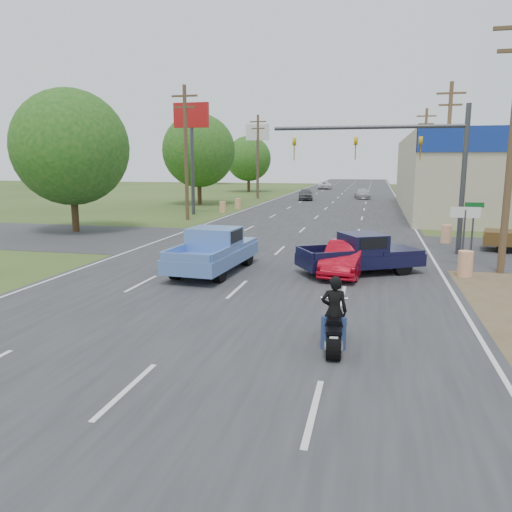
% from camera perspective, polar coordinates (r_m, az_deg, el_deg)
% --- Properties ---
extents(ground, '(200.00, 200.00, 0.00)m').
position_cam_1_polar(ground, '(10.24, -14.57, -14.72)').
color(ground, '#2E441B').
rests_on(ground, ground).
extents(main_road, '(15.00, 180.00, 0.02)m').
position_cam_1_polar(main_road, '(48.53, 7.99, 5.39)').
color(main_road, '#2D2D30').
rests_on(main_road, ground).
extents(cross_road, '(120.00, 10.00, 0.02)m').
position_cam_1_polar(cross_road, '(26.86, 3.52, 1.33)').
color(cross_road, '#2D2D30').
rests_on(cross_road, ground).
extents(utility_pole_2, '(2.00, 0.28, 10.00)m').
position_cam_1_polar(utility_pole_2, '(39.47, 21.03, 11.35)').
color(utility_pole_2, '#4C3823').
rests_on(utility_pole_2, ground).
extents(utility_pole_3, '(2.00, 0.28, 10.00)m').
position_cam_1_polar(utility_pole_3, '(57.36, 18.68, 11.04)').
color(utility_pole_3, '#4C3823').
rests_on(utility_pole_3, ground).
extents(utility_pole_5, '(2.00, 0.28, 10.00)m').
position_cam_1_polar(utility_pole_5, '(38.76, -8.02, 11.96)').
color(utility_pole_5, '#4C3823').
rests_on(utility_pole_5, ground).
extents(utility_pole_6, '(2.00, 0.28, 10.00)m').
position_cam_1_polar(utility_pole_6, '(61.75, 0.22, 11.51)').
color(utility_pole_6, '#4C3823').
rests_on(utility_pole_6, ground).
extents(tree_0, '(7.14, 7.14, 8.84)m').
position_cam_1_polar(tree_0, '(33.68, -20.42, 11.54)').
color(tree_0, '#422D19').
rests_on(tree_0, ground).
extents(tree_1, '(7.56, 7.56, 9.36)m').
position_cam_1_polar(tree_1, '(53.28, -6.57, 11.87)').
color(tree_1, '#422D19').
rests_on(tree_1, ground).
extents(tree_2, '(6.72, 6.72, 8.32)m').
position_cam_1_polar(tree_2, '(76.45, -0.85, 11.06)').
color(tree_2, '#422D19').
rests_on(tree_2, ground).
extents(tree_4, '(9.24, 9.24, 11.44)m').
position_cam_1_polar(tree_4, '(102.25, -22.72, 11.18)').
color(tree_4, '#422D19').
rests_on(tree_4, ground).
extents(tree_6, '(8.82, 8.82, 10.92)m').
position_cam_1_polar(tree_6, '(108.77, -5.29, 11.69)').
color(tree_6, '#422D19').
rests_on(tree_6, ground).
extents(barrel_0, '(0.56, 0.56, 1.00)m').
position_cam_1_polar(barrel_0, '(20.79, 22.80, -0.84)').
color(barrel_0, orange).
rests_on(barrel_0, ground).
extents(barrel_1, '(0.56, 0.56, 1.00)m').
position_cam_1_polar(barrel_1, '(29.15, 20.92, 2.36)').
color(barrel_1, orange).
rests_on(barrel_1, ground).
extents(barrel_2, '(0.56, 0.56, 1.00)m').
position_cam_1_polar(barrel_2, '(44.25, -3.82, 5.61)').
color(barrel_2, orange).
rests_on(barrel_2, ground).
extents(barrel_3, '(0.56, 0.56, 1.00)m').
position_cam_1_polar(barrel_3, '(48.00, -2.07, 6.01)').
color(barrel_3, orange).
rests_on(barrel_3, ground).
extents(pole_sign_left_near, '(3.00, 0.35, 9.20)m').
position_cam_1_polar(pole_sign_left_near, '(42.93, -7.38, 14.31)').
color(pole_sign_left_near, '#3F3F44').
rests_on(pole_sign_left_near, ground).
extents(pole_sign_left_far, '(3.00, 0.35, 9.20)m').
position_cam_1_polar(pole_sign_left_far, '(65.92, 0.16, 13.06)').
color(pole_sign_left_far, '#3F3F44').
rests_on(pole_sign_left_far, ground).
extents(lane_sign, '(1.20, 0.08, 2.52)m').
position_cam_1_polar(lane_sign, '(22.57, 22.74, 3.61)').
color(lane_sign, '#3F3F44').
rests_on(lane_sign, ground).
extents(street_name_sign, '(0.80, 0.08, 2.61)m').
position_cam_1_polar(street_name_sign, '(24.18, 23.54, 3.27)').
color(street_name_sign, '#3F3F44').
rests_on(street_name_sign, ground).
extents(signal_mast, '(9.12, 0.40, 7.00)m').
position_cam_1_polar(signal_mast, '(25.17, 16.68, 11.25)').
color(signal_mast, '#3F3F44').
rests_on(signal_mast, ground).
extents(red_convertible, '(1.88, 4.10, 1.30)m').
position_cam_1_polar(red_convertible, '(19.78, 10.22, -0.27)').
color(red_convertible, '#A60717').
rests_on(red_convertible, ground).
extents(motorcycle, '(0.66, 2.15, 1.09)m').
position_cam_1_polar(motorcycle, '(11.84, 8.86, -8.45)').
color(motorcycle, black).
rests_on(motorcycle, ground).
extents(rider, '(0.64, 0.45, 1.68)m').
position_cam_1_polar(rider, '(11.78, 8.90, -6.73)').
color(rider, black).
rests_on(rider, ground).
extents(blue_pickup, '(2.45, 5.52, 1.79)m').
position_cam_1_polar(blue_pickup, '(20.08, -4.73, 0.75)').
color(blue_pickup, black).
rests_on(blue_pickup, ground).
extents(navy_pickup, '(5.10, 3.99, 1.60)m').
position_cam_1_polar(navy_pickup, '(20.12, 12.10, 0.29)').
color(navy_pickup, black).
rests_on(navy_pickup, ground).
extents(distant_car_grey, '(2.16, 4.24, 1.38)m').
position_cam_1_polar(distant_car_grey, '(59.41, 5.70, 7.03)').
color(distant_car_grey, '#4F5054').
rests_on(distant_car_grey, ground).
extents(distant_car_silver, '(2.25, 4.42, 1.23)m').
position_cam_1_polar(distant_car_silver, '(63.08, 12.06, 6.99)').
color(distant_car_silver, '#B4B3B9').
rests_on(distant_car_silver, ground).
extents(distant_car_white, '(2.16, 4.57, 1.26)m').
position_cam_1_polar(distant_car_white, '(85.32, 7.89, 8.01)').
color(distant_car_white, white).
rests_on(distant_car_white, ground).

